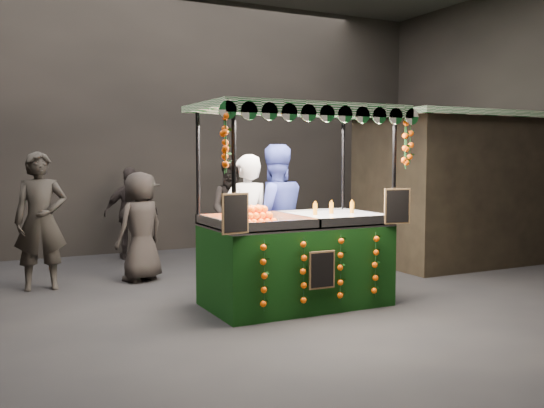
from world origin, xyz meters
name	(u,v)px	position (x,y,z in m)	size (l,w,h in m)	color
ground	(261,307)	(0.00, 0.00, 0.00)	(12.00, 12.00, 0.00)	black
market_hall	(260,27)	(0.00, 0.00, 3.38)	(12.10, 10.10, 5.05)	black
neighbour_stall_right	(450,187)	(4.40, 1.50, 1.31)	(3.00, 2.20, 2.60)	black
juice_stall	(298,244)	(0.46, -0.11, 0.77)	(2.55, 1.50, 2.47)	black
vendor_grey	(246,225)	(0.14, 0.74, 0.94)	(0.70, 0.48, 1.88)	gray
vendor_blue	(274,217)	(0.63, 0.89, 1.01)	(1.07, 0.88, 2.02)	navy
shopper_0	(41,221)	(-2.29, 2.29, 0.96)	(0.74, 0.52, 1.92)	#272320
shopper_1	(234,212)	(0.90, 2.94, 0.90)	(1.11, 1.04, 1.81)	black
shopper_2	(131,213)	(-0.55, 4.29, 0.83)	(1.00, 0.47, 1.66)	#2A2322
shopper_3	(143,219)	(-0.51, 3.63, 0.78)	(0.95, 1.16, 1.56)	#282420
shopper_4	(141,227)	(-0.90, 2.24, 0.81)	(0.94, 0.82, 1.63)	black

